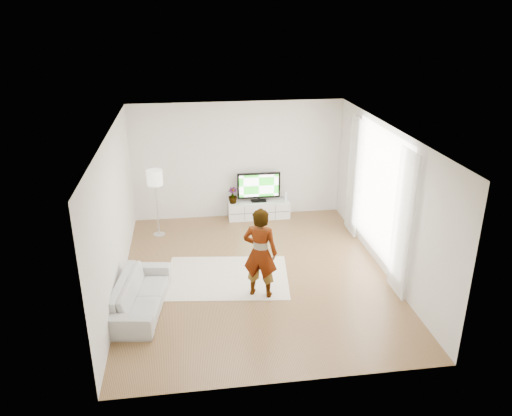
{
  "coord_description": "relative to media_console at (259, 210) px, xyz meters",
  "views": [
    {
      "loc": [
        -1.17,
        -8.34,
        4.8
      ],
      "look_at": [
        0.07,
        0.4,
        1.22
      ],
      "focal_mm": 35.0,
      "sensor_mm": 36.0,
      "label": 1
    }
  ],
  "objects": [
    {
      "name": "game_console",
      "position": [
        0.65,
        -0.0,
        0.33
      ],
      "size": [
        0.06,
        0.18,
        0.24
      ],
      "rotation": [
        0.0,
        0.0,
        -0.01
      ],
      "color": "white",
      "rests_on": "media_console"
    },
    {
      "name": "wall_front",
      "position": [
        -0.48,
        -5.76,
        1.19
      ],
      "size": [
        5.0,
        0.02,
        2.8
      ],
      "primitive_type": "cube",
      "color": "silver",
      "rests_on": "floor"
    },
    {
      "name": "ceiling",
      "position": [
        -0.48,
        -2.76,
        2.59
      ],
      "size": [
        6.0,
        6.0,
        0.0
      ],
      "primitive_type": "plane",
      "color": "white",
      "rests_on": "wall_back"
    },
    {
      "name": "curtain_far",
      "position": [
        1.92,
        -1.16,
        1.14
      ],
      "size": [
        0.04,
        0.7,
        2.6
      ],
      "primitive_type": "cube",
      "color": "white",
      "rests_on": "floor"
    },
    {
      "name": "potted_plant",
      "position": [
        -0.63,
        0.0,
        0.4
      ],
      "size": [
        0.27,
        0.27,
        0.39
      ],
      "primitive_type": "imported",
      "rotation": [
        0.0,
        0.0,
        -0.31
      ],
      "color": "#3F7238",
      "rests_on": "media_console"
    },
    {
      "name": "rug",
      "position": [
        -1.03,
        -2.79,
        -0.2
      ],
      "size": [
        2.49,
        1.93,
        0.01
      ],
      "primitive_type": "cube",
      "rotation": [
        0.0,
        0.0,
        -0.12
      ],
      "color": "beige",
      "rests_on": "floor"
    },
    {
      "name": "media_console",
      "position": [
        0.0,
        0.0,
        0.0
      ],
      "size": [
        1.49,
        0.42,
        0.42
      ],
      "color": "white",
      "rests_on": "floor"
    },
    {
      "name": "wall_left",
      "position": [
        -2.98,
        -2.76,
        1.19
      ],
      "size": [
        0.02,
        6.0,
        2.8
      ],
      "primitive_type": "cube",
      "color": "silver",
      "rests_on": "floor"
    },
    {
      "name": "floor_lamp",
      "position": [
        -2.38,
        -0.66,
        1.09
      ],
      "size": [
        0.34,
        0.34,
        1.53
      ],
      "color": "silver",
      "rests_on": "floor"
    },
    {
      "name": "television",
      "position": [
        0.0,
        0.03,
        0.6
      ],
      "size": [
        1.03,
        0.2,
        0.72
      ],
      "color": "black",
      "rests_on": "media_console"
    },
    {
      "name": "curtain_near",
      "position": [
        1.92,
        -3.76,
        1.14
      ],
      "size": [
        0.04,
        0.7,
        2.6
      ],
      "primitive_type": "cube",
      "color": "white",
      "rests_on": "floor"
    },
    {
      "name": "wall_back",
      "position": [
        -0.48,
        0.24,
        1.19
      ],
      "size": [
        5.0,
        0.02,
        2.8
      ],
      "primitive_type": "cube",
      "color": "silver",
      "rests_on": "floor"
    },
    {
      "name": "sofa",
      "position": [
        -2.57,
        -3.63,
        0.07
      ],
      "size": [
        1.0,
        1.98,
        0.55
      ],
      "primitive_type": "imported",
      "rotation": [
        0.0,
        0.0,
        1.43
      ],
      "color": "silver",
      "rests_on": "floor"
    },
    {
      "name": "player",
      "position": [
        -0.49,
        -3.49,
        0.63
      ],
      "size": [
        0.71,
        0.59,
        1.66
      ],
      "primitive_type": "imported",
      "rotation": [
        0.0,
        0.0,
        2.76
      ],
      "color": "#334772",
      "rests_on": "rug"
    },
    {
      "name": "window",
      "position": [
        2.0,
        -2.46,
        1.24
      ],
      "size": [
        0.01,
        2.6,
        2.5
      ],
      "primitive_type": "cube",
      "color": "white",
      "rests_on": "wall_right"
    },
    {
      "name": "wall_right",
      "position": [
        2.02,
        -2.76,
        1.19
      ],
      "size": [
        0.02,
        6.0,
        2.8
      ],
      "primitive_type": "cube",
      "color": "silver",
      "rests_on": "floor"
    },
    {
      "name": "floor",
      "position": [
        -0.48,
        -2.76,
        -0.21
      ],
      "size": [
        6.0,
        6.0,
        0.0
      ],
      "primitive_type": "plane",
      "color": "olive",
      "rests_on": "ground"
    }
  ]
}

